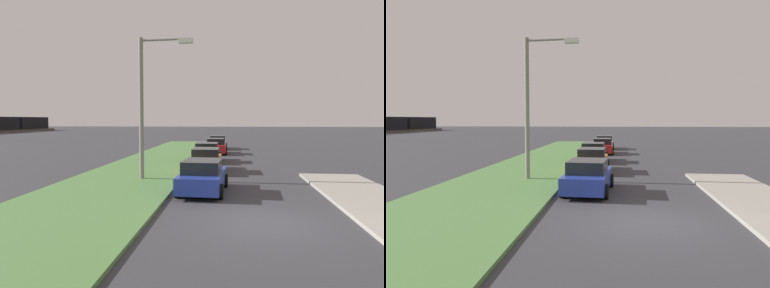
% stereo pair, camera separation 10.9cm
% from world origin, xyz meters
% --- Properties ---
extents(ground, '(300.00, 300.00, 0.00)m').
position_xyz_m(ground, '(0.00, 0.00, 0.00)').
color(ground, '#38383D').
extents(grass_median, '(60.00, 6.00, 0.12)m').
position_xyz_m(grass_median, '(10.00, 6.64, 0.06)').
color(grass_median, '#517F42').
rests_on(grass_median, ground).
extents(parked_car_blue, '(4.40, 2.21, 1.47)m').
position_xyz_m(parked_car_blue, '(4.65, 2.28, 0.72)').
color(parked_car_blue, '#23389E').
rests_on(parked_car_blue, ground).
extents(parked_car_orange, '(4.31, 2.03, 1.47)m').
position_xyz_m(parked_car_orange, '(11.17, 2.58, 0.72)').
color(parked_car_orange, orange).
rests_on(parked_car_orange, ground).
extents(parked_car_black, '(4.32, 2.05, 1.47)m').
position_xyz_m(parked_car_black, '(16.43, 2.86, 0.72)').
color(parked_car_black, black).
rests_on(parked_car_black, ground).
extents(parked_car_red, '(4.38, 2.17, 1.47)m').
position_xyz_m(parked_car_red, '(22.98, 2.47, 0.72)').
color(parked_car_red, red).
rests_on(parked_car_red, ground).
extents(parked_car_silver, '(4.34, 2.09, 1.47)m').
position_xyz_m(parked_car_silver, '(28.66, 2.47, 0.72)').
color(parked_car_silver, '#B2B5BA').
rests_on(parked_car_silver, ground).
extents(streetlight, '(0.49, 2.88, 7.50)m').
position_xyz_m(streetlight, '(7.40, 5.40, 4.39)').
color(streetlight, gray).
rests_on(streetlight, ground).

